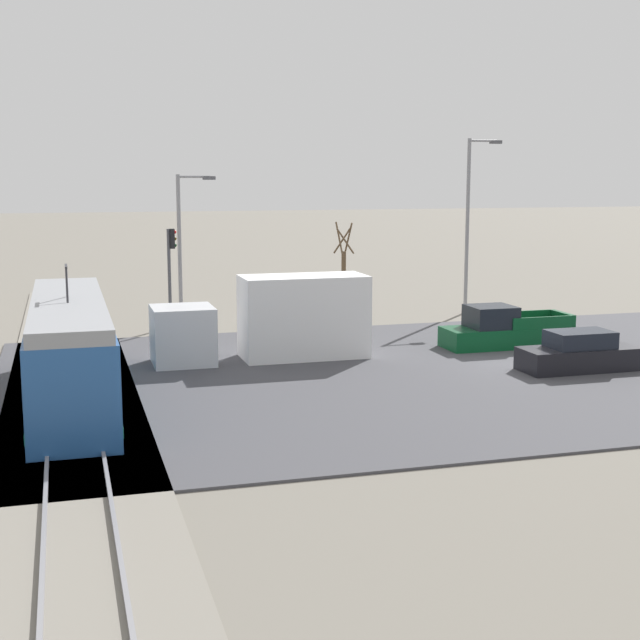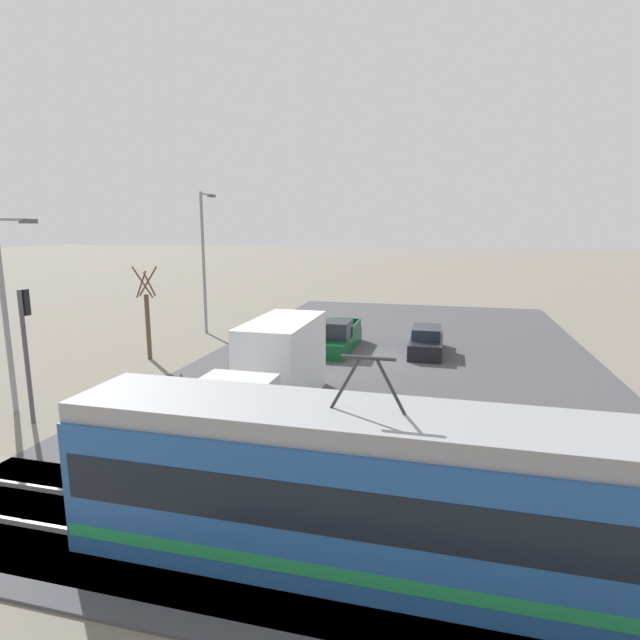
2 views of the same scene
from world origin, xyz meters
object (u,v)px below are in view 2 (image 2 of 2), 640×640
at_px(street_tree, 148,318).
at_px(street_lamp_near_crossing, 205,254).
at_px(sedan_car_0, 426,342).
at_px(street_lamp_mid_block, 8,301).
at_px(box_truck, 273,371).
at_px(pickup_truck, 337,338).
at_px(traffic_light_pole, 26,337).
at_px(light_rail_tram, 366,491).

distance_m(street_tree, street_lamp_near_crossing, 7.91).
height_order(sedan_car_0, street_lamp_mid_block, street_lamp_mid_block).
distance_m(box_truck, street_lamp_mid_block, 10.39).
distance_m(pickup_truck, traffic_light_pole, 16.11).
bearing_deg(box_truck, street_lamp_near_crossing, -54.20).
relative_size(sedan_car_0, street_lamp_near_crossing, 0.49).
bearing_deg(pickup_truck, street_lamp_mid_block, 51.54).
height_order(pickup_truck, street_tree, street_tree).
distance_m(box_truck, traffic_light_pole, 8.99).
bearing_deg(sedan_car_0, traffic_light_pole, 45.67).
relative_size(box_truck, sedan_car_0, 1.88).
bearing_deg(pickup_truck, street_lamp_near_crossing, -16.74).
bearing_deg(box_truck, street_lamp_mid_block, 13.63).
bearing_deg(box_truck, traffic_light_pole, 21.28).
bearing_deg(street_lamp_mid_block, street_lamp_near_crossing, -90.85).
height_order(box_truck, street_lamp_mid_block, street_lamp_mid_block).
xyz_separation_m(box_truck, street_lamp_mid_block, (9.74, 2.36, 2.75)).
distance_m(pickup_truck, street_lamp_near_crossing, 11.20).
bearing_deg(light_rail_tram, pickup_truck, -75.72).
distance_m(box_truck, sedan_car_0, 12.06).
distance_m(box_truck, street_lamp_near_crossing, 16.68).
distance_m(light_rail_tram, box_truck, 9.51).
height_order(pickup_truck, sedan_car_0, pickup_truck).
bearing_deg(street_lamp_mid_block, pickup_truck, -128.46).
bearing_deg(street_lamp_near_crossing, light_rail_tram, 124.15).
height_order(light_rail_tram, traffic_light_pole, traffic_light_pole).
bearing_deg(street_lamp_near_crossing, street_lamp_mid_block, 89.15).
bearing_deg(traffic_light_pole, street_lamp_near_crossing, -85.59).
bearing_deg(street_tree, light_rail_tram, 135.46).
xyz_separation_m(street_lamp_near_crossing, street_lamp_mid_block, (0.23, 15.55, -0.98)).
bearing_deg(street_lamp_mid_block, traffic_light_pole, 150.39).
distance_m(traffic_light_pole, street_lamp_near_crossing, 16.58).
distance_m(light_rail_tram, traffic_light_pole, 14.15).
height_order(box_truck, street_tree, street_tree).
relative_size(street_tree, street_lamp_mid_block, 0.68).
relative_size(box_truck, street_lamp_mid_block, 1.16).
xyz_separation_m(pickup_truck, traffic_light_pole, (8.51, 13.45, 2.47)).
bearing_deg(street_tree, street_lamp_near_crossing, -88.34).
height_order(pickup_truck, street_lamp_mid_block, street_lamp_mid_block).
bearing_deg(street_lamp_near_crossing, traffic_light_pole, 94.41).
height_order(light_rail_tram, sedan_car_0, light_rail_tram).
relative_size(pickup_truck, traffic_light_pole, 1.15).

